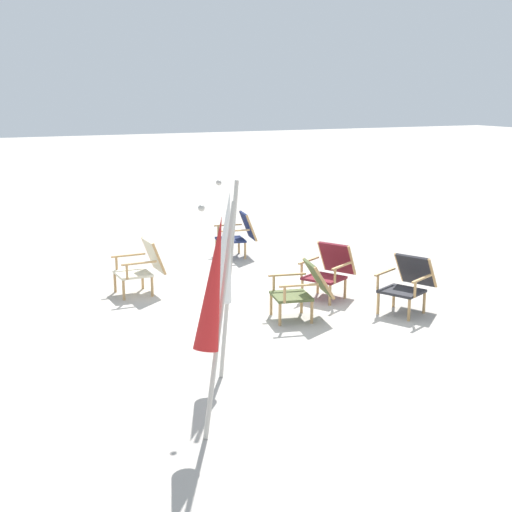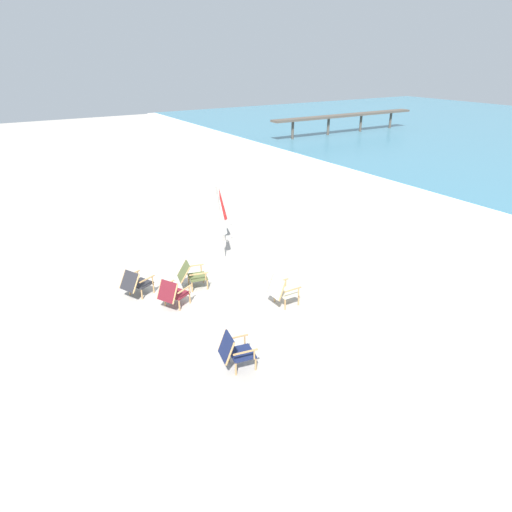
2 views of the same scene
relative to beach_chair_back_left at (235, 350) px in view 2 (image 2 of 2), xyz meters
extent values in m
plane|color=#B2AAA0|center=(-3.11, 0.64, -0.43)|extent=(80.00, 80.00, 0.00)
cube|color=white|center=(-3.11, 13.92, -0.40)|extent=(80.00, 1.10, 0.06)
cube|color=#19234C|center=(0.03, 0.15, -0.11)|extent=(0.60, 0.56, 0.04)
cube|color=#19234C|center=(-0.03, -0.18, 0.13)|extent=(0.53, 0.30, 0.50)
cylinder|color=tan|center=(-0.17, 0.40, -0.27)|extent=(0.04, 0.04, 0.32)
cylinder|color=tan|center=(0.30, 0.32, -0.27)|extent=(0.04, 0.04, 0.32)
cylinder|color=tan|center=(-0.24, -0.02, -0.27)|extent=(0.04, 0.04, 0.32)
cylinder|color=tan|center=(0.22, -0.10, -0.27)|extent=(0.04, 0.04, 0.32)
cube|color=tan|center=(-0.25, 0.18, 0.11)|extent=(0.13, 0.53, 0.02)
cylinder|color=tan|center=(-0.22, 0.36, 0.00)|extent=(0.04, 0.04, 0.22)
cube|color=tan|center=(0.30, 0.08, 0.11)|extent=(0.13, 0.53, 0.02)
cylinder|color=tan|center=(0.33, 0.27, 0.00)|extent=(0.04, 0.04, 0.22)
cylinder|color=tan|center=(-0.28, -0.13, 0.13)|extent=(0.08, 0.23, 0.50)
cylinder|color=tan|center=(0.22, -0.22, 0.13)|extent=(0.08, 0.23, 0.50)
cube|color=maroon|center=(-3.06, 0.01, -0.11)|extent=(0.68, 0.67, 0.04)
cube|color=maroon|center=(-2.90, -0.30, 0.12)|extent=(0.56, 0.46, 0.48)
cylinder|color=tan|center=(-3.37, 0.09, -0.27)|extent=(0.04, 0.04, 0.32)
cylinder|color=tan|center=(-2.96, 0.31, -0.27)|extent=(0.04, 0.04, 0.32)
cylinder|color=tan|center=(-3.17, -0.29, -0.27)|extent=(0.04, 0.04, 0.32)
cylinder|color=tan|center=(-2.75, -0.07, -0.27)|extent=(0.04, 0.04, 0.32)
cube|color=tan|center=(-3.30, -0.14, 0.11)|extent=(0.28, 0.48, 0.02)
cylinder|color=tan|center=(-3.39, 0.03, 0.00)|extent=(0.04, 0.04, 0.22)
cube|color=tan|center=(-2.81, 0.12, 0.11)|extent=(0.28, 0.48, 0.02)
cylinder|color=tan|center=(-2.89, 0.29, 0.00)|extent=(0.04, 0.04, 0.22)
cylinder|color=tan|center=(-3.12, -0.42, 0.12)|extent=(0.16, 0.25, 0.48)
cylinder|color=tan|center=(-2.67, -0.18, 0.12)|extent=(0.16, 0.25, 0.48)
cube|color=beige|center=(-1.62, 2.45, -0.11)|extent=(0.53, 0.49, 0.04)
cube|color=beige|center=(-1.61, 2.12, 0.13)|extent=(0.50, 0.22, 0.50)
cylinder|color=tan|center=(-1.85, 2.66, -0.27)|extent=(0.04, 0.04, 0.32)
cylinder|color=tan|center=(-1.39, 2.67, -0.27)|extent=(0.04, 0.04, 0.32)
cylinder|color=tan|center=(-1.85, 2.23, -0.27)|extent=(0.04, 0.04, 0.32)
cylinder|color=tan|center=(-1.38, 2.24, -0.27)|extent=(0.04, 0.04, 0.32)
cube|color=tan|center=(-1.90, 2.43, 0.11)|extent=(0.04, 0.53, 0.02)
cylinder|color=tan|center=(-1.90, 2.62, 0.00)|extent=(0.04, 0.04, 0.22)
cube|color=tan|center=(-1.34, 2.43, 0.11)|extent=(0.04, 0.53, 0.02)
cylinder|color=tan|center=(-1.34, 2.62, 0.00)|extent=(0.04, 0.04, 0.22)
cylinder|color=tan|center=(-1.87, 2.12, 0.13)|extent=(0.04, 0.22, 0.50)
cylinder|color=tan|center=(-1.36, 2.12, 0.13)|extent=(0.04, 0.22, 0.50)
cube|color=#28282D|center=(-4.12, -0.59, -0.11)|extent=(0.67, 0.65, 0.04)
cube|color=#28282D|center=(-3.96, -0.93, 0.11)|extent=(0.58, 0.48, 0.46)
cylinder|color=tan|center=(-4.42, -0.49, -0.27)|extent=(0.04, 0.04, 0.32)
cylinder|color=tan|center=(-3.99, -0.30, -0.27)|extent=(0.04, 0.04, 0.32)
cylinder|color=tan|center=(-4.24, -0.88, -0.27)|extent=(0.04, 0.04, 0.32)
cylinder|color=tan|center=(-3.81, -0.69, -0.27)|extent=(0.04, 0.04, 0.32)
cube|color=tan|center=(-4.36, -0.72, 0.11)|extent=(0.25, 0.49, 0.02)
cylinder|color=tan|center=(-4.44, -0.55, 0.00)|extent=(0.04, 0.04, 0.22)
cube|color=tan|center=(-3.85, -0.49, 0.11)|extent=(0.25, 0.49, 0.02)
cylinder|color=tan|center=(-3.93, -0.32, 0.00)|extent=(0.04, 0.04, 0.22)
cylinder|color=tan|center=(-4.19, -1.04, 0.11)|extent=(0.16, 0.29, 0.46)
cylinder|color=tan|center=(-3.73, -0.82, 0.11)|extent=(0.16, 0.29, 0.46)
cube|color=#515B33|center=(-3.67, 0.88, -0.11)|extent=(0.61, 0.58, 0.04)
cube|color=#515B33|center=(-3.76, 0.51, 0.11)|extent=(0.55, 0.40, 0.46)
cylinder|color=tan|center=(-3.86, 1.14, -0.27)|extent=(0.04, 0.04, 0.32)
cylinder|color=tan|center=(-3.40, 1.04, -0.27)|extent=(0.04, 0.04, 0.32)
cylinder|color=tan|center=(-3.95, 0.72, -0.27)|extent=(0.04, 0.04, 0.32)
cylinder|color=tan|center=(-3.49, 0.62, -0.27)|extent=(0.04, 0.04, 0.32)
cube|color=tan|center=(-3.95, 0.92, 0.11)|extent=(0.15, 0.52, 0.02)
cylinder|color=tan|center=(-3.91, 1.10, 0.00)|extent=(0.04, 0.04, 0.22)
cube|color=tan|center=(-3.41, 0.80, 0.11)|extent=(0.15, 0.52, 0.02)
cylinder|color=tan|center=(-3.36, 0.98, 0.00)|extent=(0.04, 0.04, 0.22)
cylinder|color=tan|center=(-4.00, 0.57, 0.11)|extent=(0.11, 0.31, 0.46)
cylinder|color=tan|center=(-3.51, 0.46, 0.11)|extent=(0.11, 0.31, 0.46)
cylinder|color=#B7B2A8|center=(-5.04, 2.37, 0.61)|extent=(0.16, 0.30, 2.09)
cone|color=white|center=(-5.06, 2.41, 0.98)|extent=(0.34, 0.42, 1.17)
sphere|color=#B7B2A8|center=(-5.09, 2.49, 1.65)|extent=(0.06, 0.06, 0.06)
cylinder|color=#B7B2A8|center=(-6.20, 2.96, 0.60)|extent=(0.28, 0.45, 2.06)
cone|color=red|center=(-6.24, 3.02, 0.95)|extent=(0.42, 0.51, 1.18)
sphere|color=#B7B2A8|center=(-6.31, 3.15, 1.62)|extent=(0.06, 0.06, 0.06)
cube|color=brown|center=(-21.47, 22.22, 1.06)|extent=(0.90, 13.79, 0.16)
cylinder|color=brown|center=(-21.47, 17.05, 0.31)|extent=(0.20, 0.20, 1.49)
cylinder|color=brown|center=(-21.47, 20.49, 0.31)|extent=(0.20, 0.20, 1.49)
cylinder|color=brown|center=(-21.47, 23.94, 0.31)|extent=(0.20, 0.20, 1.49)
cylinder|color=brown|center=(-21.47, 27.39, 0.31)|extent=(0.20, 0.20, 1.49)
camera|label=1|loc=(-11.68, 5.22, 2.56)|focal=50.00mm
camera|label=2|loc=(6.81, -3.71, 5.56)|focal=32.00mm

